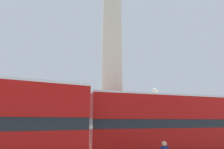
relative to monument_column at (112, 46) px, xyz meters
name	(u,v)px	position (x,y,z in m)	size (l,w,h in m)	color
monument_column	(112,46)	(0.00, 0.00, 0.00)	(4.97, 4.97, 26.34)	#BCB29E
bus_b	(170,124)	(2.52, -4.87, -7.54)	(11.63, 3.56, 4.34)	#A80F0C
equestrian_statue	(182,129)	(11.07, 3.44, -8.33)	(4.59, 4.30, 5.97)	#BCB29E
street_lamp	(157,112)	(2.74, -3.09, -6.64)	(0.49, 0.49, 5.27)	black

